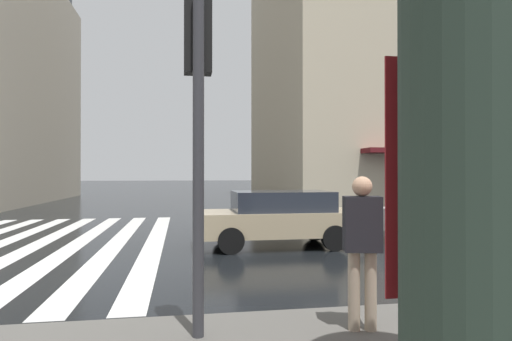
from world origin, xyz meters
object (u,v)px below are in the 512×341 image
(billboard_column, at_px, (506,152))
(pedestrian_approaching_kerb, at_px, (362,240))
(car_champagne, at_px, (278,217))
(car_white, at_px, (460,214))
(traffic_signal_post, at_px, (198,89))

(billboard_column, height_order, pedestrian_approaching_kerb, billboard_column)
(car_champagne, height_order, car_white, same)
(traffic_signal_post, xyz_separation_m, car_champagne, (6.11, -2.25, -2.02))
(billboard_column, distance_m, pedestrian_approaching_kerb, 2.11)
(pedestrian_approaching_kerb, bearing_deg, car_champagne, -4.28)
(billboard_column, xyz_separation_m, car_champagne, (8.26, -0.29, -1.25))
(traffic_signal_post, distance_m, car_champagne, 6.82)
(billboard_column, height_order, car_champagne, billboard_column)
(billboard_column, xyz_separation_m, car_white, (8.26, -5.38, -1.25))
(car_champagne, xyz_separation_m, pedestrian_approaching_kerb, (-6.34, 0.47, 0.38))
(billboard_column, distance_m, car_white, 9.94)
(car_champagne, distance_m, car_white, 5.10)
(traffic_signal_post, xyz_separation_m, pedestrian_approaching_kerb, (-0.23, -1.78, -1.64))
(traffic_signal_post, relative_size, car_champagne, 0.89)
(pedestrian_approaching_kerb, bearing_deg, car_white, -41.31)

